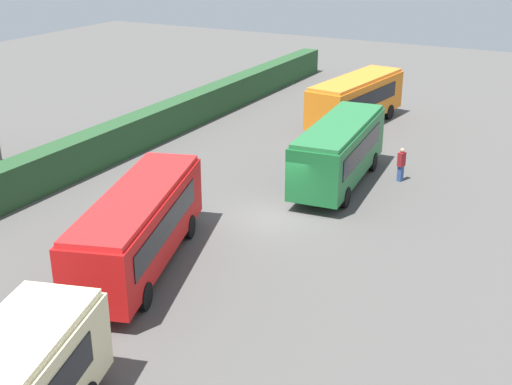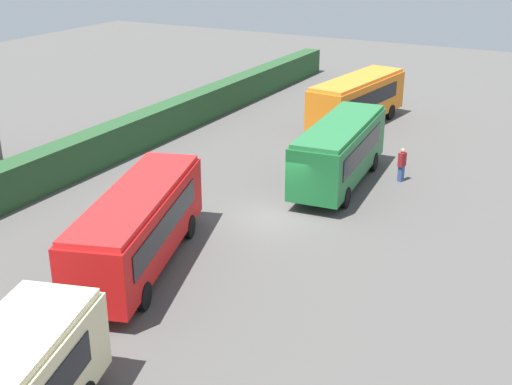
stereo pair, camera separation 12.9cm
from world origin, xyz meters
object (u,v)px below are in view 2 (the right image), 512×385
at_px(bus_green, 340,150).
at_px(person_right, 402,164).
at_px(bus_red, 139,224).
at_px(bus_orange, 357,98).

xyz_separation_m(bus_green, person_right, (1.96, -2.70, -0.93)).
distance_m(bus_red, bus_green, 12.50).
relative_size(bus_red, person_right, 5.42).
bearing_deg(person_right, bus_green, 53.99).
height_order(bus_red, bus_orange, bus_orange).
bearing_deg(bus_orange, bus_red, -173.94).
bearing_deg(bus_orange, person_right, -139.65).
bearing_deg(bus_red, person_right, -41.62).
height_order(bus_orange, person_right, bus_orange).
bearing_deg(person_right, bus_orange, -38.80).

